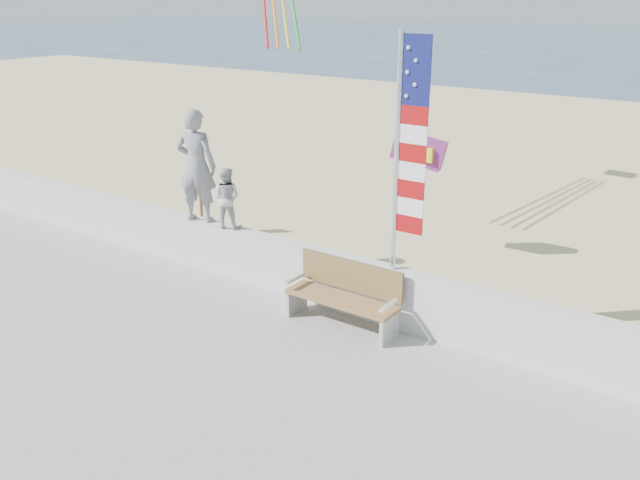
# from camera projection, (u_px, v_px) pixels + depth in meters

# --- Properties ---
(ground) EXTENTS (220.00, 220.00, 0.00)m
(ground) POSITION_uv_depth(u_px,v_px,m) (238.00, 359.00, 9.84)
(ground) COLOR #324C65
(ground) RESTS_ON ground
(sand) EXTENTS (90.00, 40.00, 0.08)m
(sand) POSITION_uv_depth(u_px,v_px,m) (480.00, 206.00, 16.75)
(sand) COLOR beige
(sand) RESTS_ON ground
(seawall) EXTENTS (30.00, 0.35, 0.90)m
(seawall) POSITION_uv_depth(u_px,v_px,m) (317.00, 275.00, 11.16)
(seawall) COLOR silver
(seawall) RESTS_ON boardwalk
(adult) EXTENTS (0.86, 0.69, 2.05)m
(adult) POSITION_uv_depth(u_px,v_px,m) (197.00, 166.00, 12.07)
(adult) COLOR gray
(adult) RESTS_ON seawall
(child) EXTENTS (0.64, 0.56, 1.10)m
(child) POSITION_uv_depth(u_px,v_px,m) (226.00, 198.00, 11.87)
(child) COLOR #BDBDBD
(child) RESTS_ON seawall
(bench) EXTENTS (1.80, 0.57, 1.00)m
(bench) POSITION_uv_depth(u_px,v_px,m) (345.00, 294.00, 10.34)
(bench) COLOR #966C41
(bench) RESTS_ON boardwalk
(flag) EXTENTS (0.50, 0.08, 3.50)m
(flag) POSITION_uv_depth(u_px,v_px,m) (405.00, 145.00, 9.52)
(flag) COLOR silver
(flag) RESTS_ON seawall
(parafoil_kite) EXTENTS (1.10, 0.49, 0.73)m
(parafoil_kite) POSITION_uv_depth(u_px,v_px,m) (420.00, 151.00, 12.77)
(parafoil_kite) COLOR red
(parafoil_kite) RESTS_ON ground
(sign) EXTENTS (0.32, 0.07, 1.46)m
(sign) POSITION_uv_depth(u_px,v_px,m) (200.00, 196.00, 14.37)
(sign) COLOR brown
(sign) RESTS_ON sand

